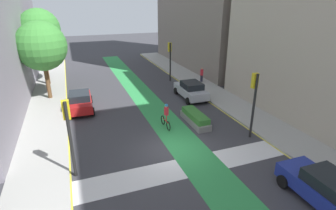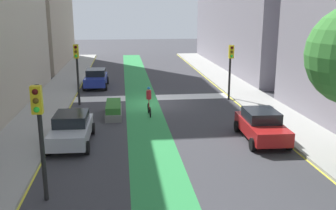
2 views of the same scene
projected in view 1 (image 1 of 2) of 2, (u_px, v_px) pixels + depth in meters
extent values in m
plane|color=#38383D|center=(173.00, 149.00, 16.09)|extent=(120.00, 120.00, 0.00)
cube|color=#2D8C47|center=(186.00, 146.00, 16.38)|extent=(2.40, 60.00, 0.01)
cube|color=silver|center=(187.00, 167.00, 14.35)|extent=(12.00, 1.80, 0.01)
cube|color=#9E9E99|center=(39.00, 175.00, 13.61)|extent=(3.00, 60.00, 0.15)
cube|color=yellow|center=(69.00, 170.00, 14.13)|extent=(0.16, 60.00, 0.01)
cube|color=#9E9E99|center=(272.00, 128.00, 18.52)|extent=(3.00, 60.00, 0.15)
cube|color=yellow|center=(254.00, 133.00, 18.05)|extent=(0.16, 60.00, 0.01)
cylinder|color=black|center=(254.00, 107.00, 16.75)|extent=(0.16, 0.16, 4.32)
cube|color=gold|center=(255.00, 81.00, 16.30)|extent=(0.35, 0.28, 0.95)
sphere|color=#3F0A0A|center=(254.00, 75.00, 16.31)|extent=(0.20, 0.20, 0.20)
sphere|color=#4C380C|center=(253.00, 80.00, 16.42)|extent=(0.20, 0.20, 0.20)
sphere|color=#26D833|center=(253.00, 85.00, 16.53)|extent=(0.20, 0.20, 0.20)
cylinder|color=black|center=(71.00, 141.00, 12.91)|extent=(0.16, 0.16, 4.11)
cube|color=gold|center=(66.00, 110.00, 12.50)|extent=(0.35, 0.28, 0.95)
sphere|color=#3F0A0A|center=(65.00, 103.00, 12.51)|extent=(0.20, 0.20, 0.20)
sphere|color=#4C380C|center=(66.00, 109.00, 12.62)|extent=(0.20, 0.20, 0.20)
sphere|color=#26D833|center=(67.00, 114.00, 12.73)|extent=(0.20, 0.20, 0.20)
cylinder|color=black|center=(170.00, 62.00, 28.91)|extent=(0.16, 0.16, 4.24)
cube|color=gold|center=(170.00, 47.00, 28.48)|extent=(0.35, 0.28, 0.95)
sphere|color=#3F0A0A|center=(169.00, 44.00, 28.49)|extent=(0.20, 0.20, 0.20)
sphere|color=#4C380C|center=(169.00, 47.00, 28.60)|extent=(0.20, 0.20, 0.20)
sphere|color=#26D833|center=(169.00, 50.00, 28.71)|extent=(0.20, 0.20, 0.20)
cube|color=#B2B7BF|center=(191.00, 91.00, 24.31)|extent=(1.89, 4.24, 0.70)
cube|color=black|center=(192.00, 85.00, 23.90)|extent=(1.64, 2.03, 0.55)
cylinder|color=black|center=(176.00, 91.00, 25.45)|extent=(0.23, 0.64, 0.64)
cylinder|color=black|center=(193.00, 89.00, 26.01)|extent=(0.23, 0.64, 0.64)
cylinder|color=black|center=(188.00, 101.00, 22.88)|extent=(0.23, 0.64, 0.64)
cylinder|color=black|center=(207.00, 99.00, 23.43)|extent=(0.23, 0.64, 0.64)
cube|color=navy|center=(325.00, 191.00, 11.59)|extent=(1.85, 4.22, 0.70)
cube|color=black|center=(332.00, 182.00, 11.18)|extent=(1.63, 2.02, 0.55)
cylinder|color=black|center=(283.00, 182.00, 12.72)|extent=(0.23, 0.64, 0.64)
cylinder|color=black|center=(311.00, 174.00, 13.28)|extent=(0.23, 0.64, 0.64)
cube|color=#A51919|center=(80.00, 102.00, 21.62)|extent=(1.96, 4.27, 0.70)
cube|color=black|center=(79.00, 96.00, 21.21)|extent=(1.68, 2.06, 0.55)
cylinder|color=black|center=(70.00, 101.00, 22.78)|extent=(0.24, 0.65, 0.64)
cylinder|color=black|center=(91.00, 99.00, 23.31)|extent=(0.24, 0.65, 0.64)
cylinder|color=black|center=(69.00, 114.00, 20.19)|extent=(0.24, 0.65, 0.64)
cylinder|color=black|center=(93.00, 112.00, 20.71)|extent=(0.24, 0.65, 0.64)
torus|color=black|center=(163.00, 120.00, 19.20)|extent=(0.08, 0.68, 0.68)
torus|color=black|center=(168.00, 126.00, 18.30)|extent=(0.08, 0.68, 0.68)
cylinder|color=red|center=(166.00, 121.00, 18.69)|extent=(0.09, 0.95, 0.06)
cylinder|color=red|center=(166.00, 118.00, 18.46)|extent=(0.05, 0.05, 0.50)
cylinder|color=red|center=(166.00, 111.00, 18.26)|extent=(0.32, 0.32, 0.55)
sphere|color=tan|center=(166.00, 106.00, 18.12)|extent=(0.22, 0.22, 0.22)
sphere|color=#268CCC|center=(166.00, 105.00, 18.11)|extent=(0.23, 0.23, 0.23)
cylinder|color=#262638|center=(202.00, 78.00, 28.85)|extent=(0.28, 0.28, 0.72)
cylinder|color=red|center=(202.00, 72.00, 28.60)|extent=(0.34, 0.34, 0.64)
sphere|color=tan|center=(202.00, 68.00, 28.45)|extent=(0.21, 0.21, 0.21)
cylinder|color=brown|center=(46.00, 64.00, 27.38)|extent=(0.36, 0.36, 4.30)
sphere|color=#387F33|center=(39.00, 29.00, 26.07)|extent=(3.96, 3.96, 3.96)
cylinder|color=brown|center=(47.00, 81.00, 23.58)|extent=(0.36, 0.36, 3.21)
sphere|color=#387F33|center=(41.00, 46.00, 22.43)|extent=(4.23, 4.23, 4.23)
cube|color=slate|center=(195.00, 120.00, 19.42)|extent=(1.01, 3.25, 0.45)
cube|color=#33722D|center=(195.00, 115.00, 19.26)|extent=(0.91, 2.93, 0.40)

